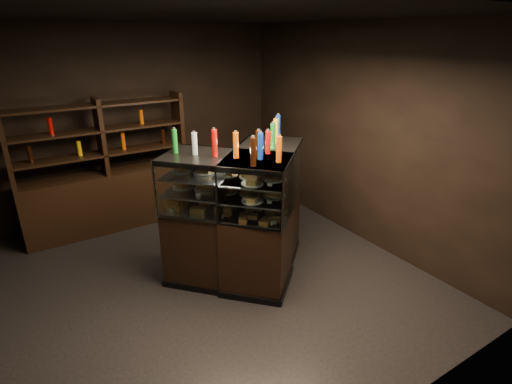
% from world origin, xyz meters
% --- Properties ---
extents(ground, '(5.00, 5.00, 0.00)m').
position_xyz_m(ground, '(0.00, 0.00, 0.00)').
color(ground, black).
rests_on(ground, ground).
extents(room_shell, '(5.02, 5.02, 3.01)m').
position_xyz_m(room_shell, '(0.00, 0.00, 1.94)').
color(room_shell, black).
rests_on(room_shell, ground).
extents(display_case, '(2.02, 1.57, 1.59)m').
position_xyz_m(display_case, '(0.55, -0.19, 0.53)').
color(display_case, black).
rests_on(display_case, ground).
extents(food_display, '(1.55, 1.08, 0.48)m').
position_xyz_m(food_display, '(0.55, -0.19, 1.22)').
color(food_display, '#B98742').
rests_on(food_display, display_case).
extents(bottles_top, '(1.37, 0.94, 0.30)m').
position_xyz_m(bottles_top, '(0.55, -0.18, 1.72)').
color(bottles_top, yellow).
rests_on(bottles_top, display_case).
extents(potted_conifer, '(0.35, 0.35, 0.75)m').
position_xyz_m(potted_conifer, '(1.27, 1.42, 0.43)').
color(potted_conifer, black).
rests_on(potted_conifer, ground).
extents(back_shelving, '(2.44, 0.44, 2.00)m').
position_xyz_m(back_shelving, '(-0.54, 2.05, 0.61)').
color(back_shelving, black).
rests_on(back_shelving, ground).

